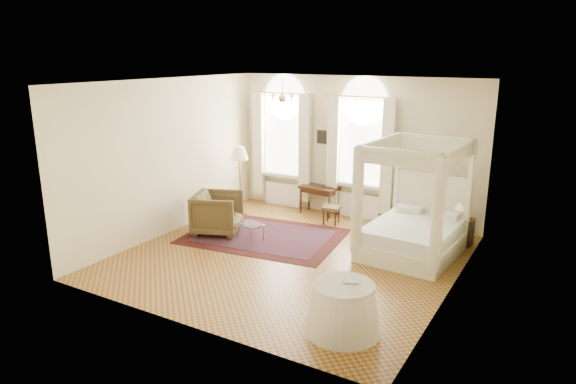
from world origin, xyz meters
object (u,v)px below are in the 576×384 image
Objects in this scene: canopy_bed at (413,230)px; stool at (331,209)px; writing_desk at (319,191)px; floor_lamp at (240,157)px; side_table at (343,308)px; nightstand at (463,231)px; armchair at (217,213)px; coffee_table at (251,225)px.

canopy_bed is 2.34m from stool.
writing_desk is 2.07m from floor_lamp.
side_table is at bearing -40.52° from floor_lamp.
floor_lamp reaches higher than stool.
side_table is at bearing -99.02° from nightstand.
armchair is at bearing -157.56° from nightstand.
writing_desk is at bearing 174.06° from nightstand.
nightstand is 3.51m from writing_desk.
canopy_bed is 2.31× the size of writing_desk.
canopy_bed is 1.31m from nightstand.
nightstand is at bearing -89.61° from armchair.
writing_desk reaches higher than coffee_table.
floor_lamp is (-4.39, 0.48, 0.91)m from canopy_bed.
stool is 2.51m from floor_lamp.
floor_lamp is at bearing 173.79° from canopy_bed.
side_table is at bearing -142.71° from armchair.
writing_desk is 2.39m from coffee_table.
nightstand is at bearing 6.54° from floor_lamp.
writing_desk is (-3.47, 0.36, 0.31)m from nightstand.
writing_desk is 0.83m from stool.
armchair is at bearing -75.10° from floor_lamp.
coffee_table is (0.88, -0.02, -0.12)m from armchair.
writing_desk is at bearing 152.54° from canopy_bed.
armchair is 1.60× the size of coffee_table.
canopy_bed is at bearing -27.46° from writing_desk.
nightstand is at bearing 27.06° from coffee_table.
canopy_bed reaches higher than floor_lamp.
canopy_bed is 1.33× the size of floor_lamp.
stool is at bearing -176.71° from nightstand.
coffee_table is at bearing -99.71° from writing_desk.
armchair reaches higher than nightstand.
nightstand is (0.73, 1.06, -0.23)m from canopy_bed.
canopy_bed is at bearing -22.67° from stool.
armchair is (-4.75, -1.96, 0.17)m from nightstand.
writing_desk is 2.27× the size of stool.
armchair reaches higher than stool.
floor_lamp reaches higher than nightstand.
nightstand is at bearing 55.54° from canopy_bed.
armchair is (-4.02, -0.90, -0.05)m from canopy_bed.
canopy_bed is at bearing -6.21° from floor_lamp.
stool is (0.59, -0.53, -0.24)m from writing_desk.
floor_lamp is (-1.64, -0.95, 0.83)m from writing_desk.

